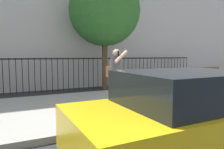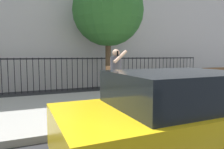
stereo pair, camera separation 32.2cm
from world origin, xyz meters
name	(u,v)px [view 2 (the right image)]	position (x,y,z in m)	size (l,w,h in m)	color
ground_plane	(185,121)	(0.00, 0.00, 0.00)	(60.00, 60.00, 0.00)	#28282B
sidewalk	(141,101)	(0.00, 2.20, 0.07)	(28.00, 4.40, 0.15)	#9E9B93
iron_fence	(104,69)	(0.00, 5.90, 1.02)	(12.03, 0.04, 1.60)	black
taxi_yellow	(183,117)	(-1.44, -1.51, 0.70)	(4.22, 1.89, 1.45)	yellow
pedestrian_on_phone	(115,73)	(-1.26, 1.65, 1.17)	(0.52, 0.71, 1.74)	tan
street_bench	(212,76)	(4.95, 3.52, 0.65)	(1.60, 0.45, 0.95)	brown
street_tree_near	(108,11)	(-0.15, 4.96, 3.76)	(3.27, 3.27, 5.41)	#4C3823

